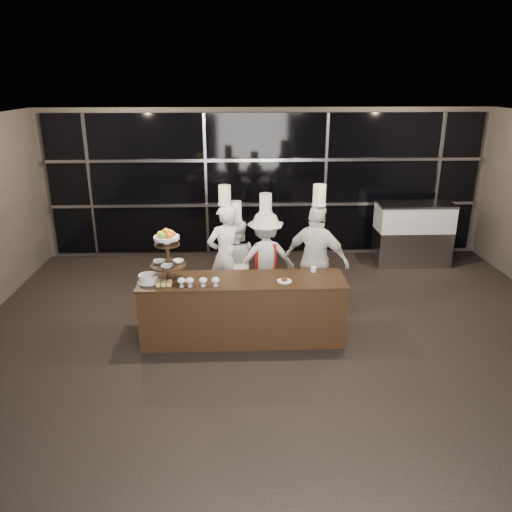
{
  "coord_description": "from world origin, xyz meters",
  "views": [
    {
      "loc": [
        -0.59,
        -4.99,
        3.53
      ],
      "look_at": [
        -0.33,
        1.65,
        1.15
      ],
      "focal_mm": 35.0,
      "sensor_mm": 36.0,
      "label": 1
    }
  ],
  "objects_px": {
    "chef_a": "(226,255)",
    "chef_d": "(316,260)",
    "buffet_counter": "(243,309)",
    "chef_c": "(265,258)",
    "display_stand": "(167,251)",
    "chef_b": "(236,261)",
    "display_case": "(413,231)",
    "layer_cake": "(148,278)"
  },
  "relations": [
    {
      "from": "display_case",
      "to": "chef_b",
      "type": "bearing_deg",
      "value": -154.37
    },
    {
      "from": "chef_a",
      "to": "chef_d",
      "type": "relative_size",
      "value": 0.96
    },
    {
      "from": "display_case",
      "to": "chef_a",
      "type": "height_order",
      "value": "chef_a"
    },
    {
      "from": "display_stand",
      "to": "display_case",
      "type": "distance_m",
      "value": 5.35
    },
    {
      "from": "chef_b",
      "to": "chef_c",
      "type": "bearing_deg",
      "value": -7.04
    },
    {
      "from": "display_stand",
      "to": "chef_b",
      "type": "relative_size",
      "value": 0.44
    },
    {
      "from": "display_stand",
      "to": "chef_c",
      "type": "distance_m",
      "value": 1.93
    },
    {
      "from": "buffet_counter",
      "to": "chef_b",
      "type": "relative_size",
      "value": 1.66
    },
    {
      "from": "display_case",
      "to": "chef_c",
      "type": "height_order",
      "value": "chef_c"
    },
    {
      "from": "display_stand",
      "to": "display_case",
      "type": "bearing_deg",
      "value": 33.81
    },
    {
      "from": "display_stand",
      "to": "chef_d",
      "type": "distance_m",
      "value": 2.33
    },
    {
      "from": "display_stand",
      "to": "chef_a",
      "type": "xyz_separation_m",
      "value": [
        0.75,
        1.16,
        -0.47
      ]
    },
    {
      "from": "chef_c",
      "to": "chef_d",
      "type": "relative_size",
      "value": 0.89
    },
    {
      "from": "chef_c",
      "to": "chef_a",
      "type": "bearing_deg",
      "value": -175.0
    },
    {
      "from": "layer_cake",
      "to": "chef_c",
      "type": "relative_size",
      "value": 0.16
    },
    {
      "from": "display_stand",
      "to": "chef_b",
      "type": "distance_m",
      "value": 1.69
    },
    {
      "from": "chef_c",
      "to": "layer_cake",
      "type": "bearing_deg",
      "value": -142.58
    },
    {
      "from": "display_case",
      "to": "chef_c",
      "type": "relative_size",
      "value": 0.79
    },
    {
      "from": "display_stand",
      "to": "chef_c",
      "type": "height_order",
      "value": "chef_c"
    },
    {
      "from": "layer_cake",
      "to": "chef_d",
      "type": "bearing_deg",
      "value": 19.04
    },
    {
      "from": "layer_cake",
      "to": "chef_b",
      "type": "height_order",
      "value": "chef_b"
    },
    {
      "from": "buffet_counter",
      "to": "chef_b",
      "type": "xyz_separation_m",
      "value": [
        -0.08,
        1.28,
        0.26
      ]
    },
    {
      "from": "chef_d",
      "to": "layer_cake",
      "type": "bearing_deg",
      "value": -160.96
    },
    {
      "from": "chef_a",
      "to": "chef_d",
      "type": "distance_m",
      "value": 1.44
    },
    {
      "from": "chef_a",
      "to": "chef_b",
      "type": "xyz_separation_m",
      "value": [
        0.16,
        0.11,
        -0.15
      ]
    },
    {
      "from": "display_stand",
      "to": "display_case",
      "type": "relative_size",
      "value": 0.51
    },
    {
      "from": "buffet_counter",
      "to": "chef_c",
      "type": "bearing_deg",
      "value": 72.39
    },
    {
      "from": "buffet_counter",
      "to": "layer_cake",
      "type": "height_order",
      "value": "layer_cake"
    },
    {
      "from": "chef_b",
      "to": "chef_d",
      "type": "xyz_separation_m",
      "value": [
        1.23,
        -0.49,
        0.17
      ]
    },
    {
      "from": "chef_d",
      "to": "display_stand",
      "type": "bearing_deg",
      "value": -159.92
    },
    {
      "from": "display_case",
      "to": "chef_b",
      "type": "distance_m",
      "value": 3.87
    },
    {
      "from": "layer_cake",
      "to": "chef_d",
      "type": "height_order",
      "value": "chef_d"
    },
    {
      "from": "layer_cake",
      "to": "chef_a",
      "type": "relative_size",
      "value": 0.15
    },
    {
      "from": "chef_d",
      "to": "chef_b",
      "type": "bearing_deg",
      "value": 158.22
    },
    {
      "from": "layer_cake",
      "to": "display_case",
      "type": "distance_m",
      "value": 5.57
    },
    {
      "from": "display_stand",
      "to": "layer_cake",
      "type": "distance_m",
      "value": 0.46
    },
    {
      "from": "chef_a",
      "to": "chef_b",
      "type": "height_order",
      "value": "chef_a"
    },
    {
      "from": "chef_a",
      "to": "chef_c",
      "type": "xyz_separation_m",
      "value": [
        0.63,
        0.06,
        -0.09
      ]
    },
    {
      "from": "chef_b",
      "to": "buffet_counter",
      "type": "bearing_deg",
      "value": -86.24
    },
    {
      "from": "display_case",
      "to": "chef_c",
      "type": "bearing_deg",
      "value": -150.16
    },
    {
      "from": "display_stand",
      "to": "display_case",
      "type": "height_order",
      "value": "display_stand"
    },
    {
      "from": "chef_a",
      "to": "chef_b",
      "type": "relative_size",
      "value": 1.16
    }
  ]
}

